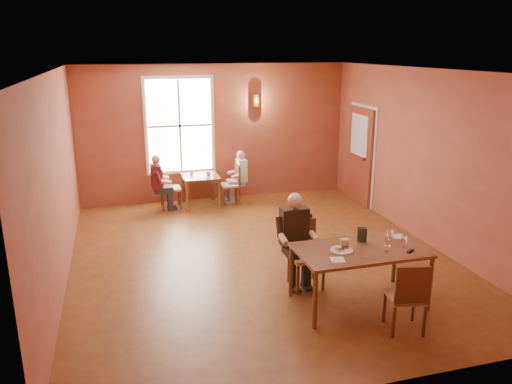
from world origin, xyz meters
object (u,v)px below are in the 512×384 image
object	(u,v)px
chair_diner_main	(306,255)
chair_diner_white	(230,184)
chair_empty	(405,295)
diner_main	(307,245)
second_table	(201,191)
chair_diner_maroon	(171,187)
diner_maroon	(169,182)
diner_white	(231,179)
main_table	(359,276)

from	to	relation	value
chair_diner_main	chair_diner_white	bearing A→B (deg)	-88.06
chair_empty	chair_diner_white	distance (m)	5.69
diner_main	second_table	world-z (taller)	diner_main
chair_diner_main	chair_diner_maroon	world-z (taller)	chair_diner_main
chair_diner_main	chair_diner_white	world-z (taller)	chair_diner_main
diner_maroon	diner_white	bearing A→B (deg)	90.00
second_table	diner_maroon	bearing A→B (deg)	180.00
chair_empty	chair_diner_main	bearing A→B (deg)	130.20
chair_diner_main	second_table	world-z (taller)	chair_diner_main
chair_diner_white	chair_diner_maroon	distance (m)	1.30
main_table	chair_diner_main	bearing A→B (deg)	127.57
diner_white	main_table	bearing A→B (deg)	-172.83
second_table	diner_white	world-z (taller)	diner_white
main_table	diner_maroon	xyz separation A→B (m)	(-1.97, 4.88, 0.18)
diner_main	chair_empty	world-z (taller)	diner_main
chair_empty	chair_diner_white	world-z (taller)	chair_empty
second_table	diner_main	bearing A→B (deg)	-79.44
chair_diner_maroon	diner_maroon	size ratio (longest dim) A/B	0.79
second_table	chair_diner_white	distance (m)	0.66
chair_empty	diner_maroon	distance (m)	6.04
diner_main	diner_maroon	distance (m)	4.50
main_table	chair_diner_main	xyz separation A→B (m)	(-0.50, 0.65, 0.09)
chair_diner_main	chair_diner_maroon	xyz separation A→B (m)	(-1.44, 4.23, -0.02)
chair_diner_maroon	diner_maroon	world-z (taller)	diner_maroon
main_table	chair_diner_maroon	size ratio (longest dim) A/B	1.84
chair_empty	main_table	bearing A→B (deg)	120.06
chair_diner_main	diner_maroon	distance (m)	4.48
second_table	main_table	bearing A→B (deg)	-75.14
chair_empty	diner_maroon	size ratio (longest dim) A/B	0.79
diner_white	diner_maroon	distance (m)	1.36
second_table	chair_diner_white	size ratio (longest dim) A/B	0.88
chair_diner_main	chair_empty	distance (m)	1.58
diner_maroon	chair_diner_white	bearing A→B (deg)	90.00
chair_diner_main	chair_diner_maroon	size ratio (longest dim) A/B	1.05
diner_main	chair_diner_white	bearing A→B (deg)	-88.07
chair_empty	diner_main	bearing A→B (deg)	130.72
chair_diner_white	diner_main	bearing A→B (deg)	-178.07
chair_empty	chair_diner_maroon	xyz separation A→B (m)	(-2.18, 5.62, 0.00)
chair_diner_white	chair_diner_maroon	size ratio (longest dim) A/B	0.95
main_table	chair_diner_maroon	bearing A→B (deg)	111.73
main_table	diner_white	xyz separation A→B (m)	(-0.61, 4.88, 0.16)
chair_diner_main	diner_main	xyz separation A→B (m)	(-0.00, -0.03, 0.17)
chair_empty	second_table	distance (m)	5.83
diner_main	chair_diner_maroon	distance (m)	4.50
second_table	diner_white	distance (m)	0.71
diner_main	second_table	distance (m)	4.34
second_table	diner_white	xyz separation A→B (m)	(0.68, 0.00, 0.22)
chair_diner_main	chair_diner_white	size ratio (longest dim) A/B	1.10
chair_diner_maroon	chair_empty	bearing A→B (deg)	21.22
diner_main	chair_diner_white	distance (m)	4.26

